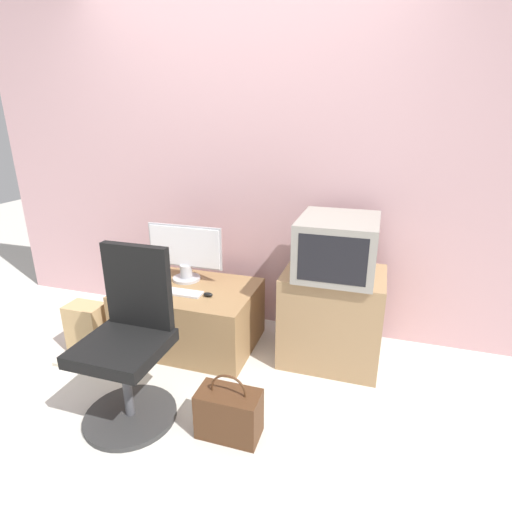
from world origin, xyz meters
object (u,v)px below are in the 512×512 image
object	(u,v)px
office_chair	(129,348)
book	(72,362)
main_monitor	(185,252)
handbag	(229,413)
keyboard	(176,292)
crt_tv	(337,246)
mouse	(208,295)
cardboard_box_lower	(87,328)

from	to	relation	value
office_chair	book	size ratio (longest dim) A/B	4.51
main_monitor	book	world-z (taller)	main_monitor
office_chair	book	world-z (taller)	office_chair
main_monitor	handbag	distance (m)	1.25
keyboard	crt_tv	world-z (taller)	crt_tv
book	main_monitor	bearing A→B (deg)	47.28
main_monitor	office_chair	distance (m)	0.94
office_chair	main_monitor	bearing A→B (deg)	96.70
keyboard	book	xyz separation A→B (m)	(-0.62, -0.40, -0.44)
crt_tv	book	bearing A→B (deg)	-160.14
main_monitor	office_chair	xyz separation A→B (m)	(0.11, -0.90, -0.24)
main_monitor	crt_tv	distance (m)	1.11
mouse	handbag	size ratio (longest dim) A/B	0.18
main_monitor	mouse	distance (m)	0.41
main_monitor	keyboard	bearing A→B (deg)	-81.18
office_chair	cardboard_box_lower	size ratio (longest dim) A/B	2.71
office_chair	keyboard	bearing A→B (deg)	95.95
main_monitor	book	distance (m)	1.08
crt_tv	office_chair	size ratio (longest dim) A/B	0.58
crt_tv	office_chair	bearing A→B (deg)	-138.63
crt_tv	handbag	world-z (taller)	crt_tv
crt_tv	cardboard_box_lower	bearing A→B (deg)	-166.07
handbag	book	bearing A→B (deg)	168.00
keyboard	mouse	world-z (taller)	mouse
cardboard_box_lower	main_monitor	bearing A→B (deg)	37.21
mouse	handbag	xyz separation A→B (m)	(0.41, -0.68, -0.33)
office_chair	handbag	size ratio (longest dim) A/B	2.59
mouse	book	distance (m)	1.05
handbag	crt_tv	bearing A→B (deg)	64.54
keyboard	cardboard_box_lower	xyz separation A→B (m)	(-0.62, -0.21, -0.28)
crt_tv	mouse	bearing A→B (deg)	-166.18
handbag	book	xyz separation A→B (m)	(-1.27, 0.27, -0.12)
office_chair	crt_tv	bearing A→B (deg)	41.37
keyboard	office_chair	xyz separation A→B (m)	(0.07, -0.67, -0.03)
cardboard_box_lower	book	xyz separation A→B (m)	(-0.00, -0.19, -0.17)
mouse	office_chair	world-z (taller)	office_chair
keyboard	cardboard_box_lower	world-z (taller)	keyboard
main_monitor	keyboard	xyz separation A→B (m)	(0.04, -0.24, -0.21)
crt_tv	handbag	xyz separation A→B (m)	(-0.42, -0.88, -0.70)
mouse	book	world-z (taller)	mouse
mouse	crt_tv	xyz separation A→B (m)	(0.82, 0.20, 0.37)
mouse	crt_tv	bearing A→B (deg)	13.82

